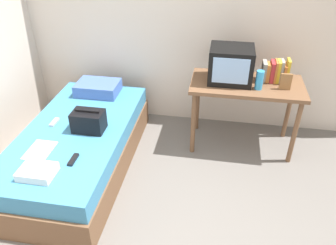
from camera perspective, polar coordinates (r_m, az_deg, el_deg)
name	(u,v)px	position (r m, az deg, el deg)	size (l,w,h in m)	color
ground_plane	(161,242)	(2.90, -1.17, -19.68)	(8.00, 8.00, 0.00)	slate
wall_back	(194,15)	(3.88, 4.39, 17.76)	(5.20, 0.10, 2.60)	beige
bed	(79,148)	(3.54, -15.01, -4.23)	(1.00, 2.00, 0.48)	brown
desk	(246,92)	(3.62, 13.18, 5.18)	(1.16, 0.60, 0.77)	brown
tv	(231,64)	(3.51, 10.68, 9.71)	(0.44, 0.39, 0.36)	black
water_bottle	(259,80)	(3.43, 15.34, 7.01)	(0.08, 0.08, 0.19)	#3399DB
book_row	(275,71)	(3.64, 17.83, 8.29)	(0.26, 0.17, 0.24)	gray
picture_frame	(286,82)	(3.51, 19.46, 6.59)	(0.11, 0.02, 0.17)	olive
pillow	(98,88)	(3.97, -11.86, 5.81)	(0.48, 0.34, 0.13)	#4766AD
handbag	(89,121)	(3.29, -13.41, 0.25)	(0.30, 0.20, 0.23)	black
magazine	(40,150)	(3.19, -21.02, -4.46)	(0.21, 0.29, 0.01)	white
remote_dark	(73,160)	(2.98, -15.88, -6.11)	(0.04, 0.16, 0.02)	black
remote_silver	(54,122)	(3.54, -18.84, 0.06)	(0.04, 0.14, 0.02)	#B7B7BC
folded_towel	(37,172)	(2.91, -21.42, -7.86)	(0.28, 0.22, 0.07)	white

